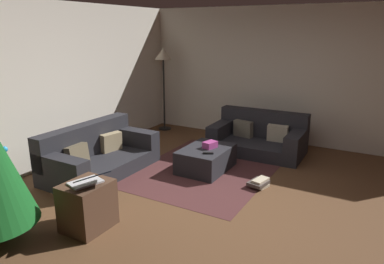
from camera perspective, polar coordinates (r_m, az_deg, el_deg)
The scene contains 13 objects.
ground_plane at distance 4.67m, azimuth 5.47°, elevation -11.69°, with size 6.40×6.40×0.00m, color brown.
rear_partition at distance 6.18m, azimuth -21.92°, elevation 6.81°, with size 6.40×0.12×2.60m, color silver.
corner_partition at distance 7.18m, azimuth 16.32°, elevation 8.45°, with size 0.12×6.40×2.60m, color silver.
couch_left at distance 5.81m, azimuth -14.84°, elevation -3.52°, with size 1.83×0.92×0.74m.
couch_right at distance 6.65m, azimuth 10.59°, elevation -0.82°, with size 0.96×1.65×0.72m.
ottoman at distance 5.73m, azimuth 2.26°, elevation -4.27°, with size 0.93×0.66×0.36m, color #26262B.
gift_box at distance 5.67m, azimuth 2.87°, elevation -2.03°, with size 0.21×0.15×0.10m, color #B23F8C.
tv_remote at distance 5.41m, azimuth 2.58°, elevation -3.37°, with size 0.05×0.16×0.02m, color black.
side_table at distance 4.25m, azimuth -16.23°, elevation -11.16°, with size 0.52×0.44×0.54m, color #4C3323.
laptop at distance 4.06m, azimuth -16.18°, elevation -7.38°, with size 0.44×0.47×0.18m.
book_stack at distance 5.25m, azimuth 10.61°, elevation -7.95°, with size 0.34×0.27×0.12m.
corner_lamp at distance 7.85m, azimuth -4.58°, elevation 11.26°, with size 0.36×0.36×1.78m.
area_rug at distance 5.79m, azimuth 2.24°, elevation -5.91°, with size 2.60×2.00×0.01m, color #4B2728.
Camera 1 is at (-3.79, -1.66, 2.16)m, focal length 33.61 mm.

